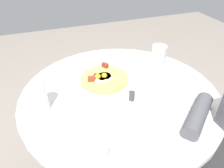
{
  "coord_description": "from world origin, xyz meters",
  "views": [
    {
      "loc": [
        0.81,
        -0.33,
        1.4
      ],
      "look_at": [
        -0.05,
        -0.02,
        0.76
      ],
      "focal_mm": 34.72,
      "sensor_mm": 36.0,
      "label": 1
    }
  ],
  "objects_px": {
    "dining_table": "(119,117)",
    "knife": "(171,99)",
    "pizza_plate": "(105,82)",
    "salt_shaker": "(104,153)",
    "fork": "(169,104)",
    "bread_plate": "(137,62)",
    "water_glass": "(40,97)",
    "pepper_shaker": "(132,96)",
    "water_bottle": "(157,66)",
    "breakfast_pizza": "(104,78)"
  },
  "relations": [
    {
      "from": "knife",
      "to": "salt_shaker",
      "type": "xyz_separation_m",
      "value": [
        0.2,
        -0.4,
        0.02
      ]
    },
    {
      "from": "fork",
      "to": "water_glass",
      "type": "relative_size",
      "value": 1.31
    },
    {
      "from": "knife",
      "to": "salt_shaker",
      "type": "relative_size",
      "value": 3.46
    },
    {
      "from": "knife",
      "to": "pepper_shaker",
      "type": "distance_m",
      "value": 0.19
    },
    {
      "from": "knife",
      "to": "water_bottle",
      "type": "relative_size",
      "value": 0.84
    },
    {
      "from": "knife",
      "to": "water_bottle",
      "type": "distance_m",
      "value": 0.19
    },
    {
      "from": "pepper_shaker",
      "to": "water_glass",
      "type": "bearing_deg",
      "value": -101.14
    },
    {
      "from": "bread_plate",
      "to": "salt_shaker",
      "type": "bearing_deg",
      "value": -34.45
    },
    {
      "from": "bread_plate",
      "to": "dining_table",
      "type": "bearing_deg",
      "value": -40.51
    },
    {
      "from": "pizza_plate",
      "to": "water_bottle",
      "type": "relative_size",
      "value": 1.42
    },
    {
      "from": "dining_table",
      "to": "pepper_shaker",
      "type": "bearing_deg",
      "value": 21.58
    },
    {
      "from": "pizza_plate",
      "to": "pepper_shaker",
      "type": "bearing_deg",
      "value": 22.59
    },
    {
      "from": "pizza_plate",
      "to": "salt_shaker",
      "type": "bearing_deg",
      "value": -18.05
    },
    {
      "from": "bread_plate",
      "to": "fork",
      "type": "xyz_separation_m",
      "value": [
        0.41,
        -0.03,
        0.0
      ]
    },
    {
      "from": "fork",
      "to": "water_bottle",
      "type": "bearing_deg",
      "value": 133.6
    },
    {
      "from": "bread_plate",
      "to": "knife",
      "type": "height_order",
      "value": "bread_plate"
    },
    {
      "from": "breakfast_pizza",
      "to": "water_bottle",
      "type": "relative_size",
      "value": 1.17
    },
    {
      "from": "fork",
      "to": "knife",
      "type": "xyz_separation_m",
      "value": [
        -0.02,
        0.03,
        0.0
      ]
    },
    {
      "from": "knife",
      "to": "salt_shaker",
      "type": "bearing_deg",
      "value": -101.91
    },
    {
      "from": "fork",
      "to": "salt_shaker",
      "type": "bearing_deg",
      "value": -102.94
    },
    {
      "from": "breakfast_pizza",
      "to": "salt_shaker",
      "type": "distance_m",
      "value": 0.47
    },
    {
      "from": "bread_plate",
      "to": "knife",
      "type": "xyz_separation_m",
      "value": [
        0.39,
        -0.0,
        0.0
      ]
    },
    {
      "from": "dining_table",
      "to": "bread_plate",
      "type": "height_order",
      "value": "bread_plate"
    },
    {
      "from": "bread_plate",
      "to": "pepper_shaker",
      "type": "bearing_deg",
      "value": -29.2
    },
    {
      "from": "fork",
      "to": "knife",
      "type": "bearing_deg",
      "value": 90.0
    },
    {
      "from": "dining_table",
      "to": "knife",
      "type": "distance_m",
      "value": 0.31
    },
    {
      "from": "pepper_shaker",
      "to": "knife",
      "type": "bearing_deg",
      "value": 68.99
    },
    {
      "from": "dining_table",
      "to": "knife",
      "type": "xyz_separation_m",
      "value": [
        0.14,
        0.21,
        0.18
      ]
    },
    {
      "from": "dining_table",
      "to": "pepper_shaker",
      "type": "xyz_separation_m",
      "value": [
        0.08,
        0.03,
        0.2
      ]
    },
    {
      "from": "pepper_shaker",
      "to": "breakfast_pizza",
      "type": "bearing_deg",
      "value": -156.9
    },
    {
      "from": "knife",
      "to": "breakfast_pizza",
      "type": "bearing_deg",
      "value": -172.73
    },
    {
      "from": "fork",
      "to": "water_glass",
      "type": "distance_m",
      "value": 0.59
    },
    {
      "from": "knife",
      "to": "fork",
      "type": "bearing_deg",
      "value": -90.0
    },
    {
      "from": "dining_table",
      "to": "pizza_plate",
      "type": "xyz_separation_m",
      "value": [
        -0.11,
        -0.05,
        0.18
      ]
    },
    {
      "from": "pizza_plate",
      "to": "knife",
      "type": "distance_m",
      "value": 0.36
    },
    {
      "from": "fork",
      "to": "salt_shaker",
      "type": "xyz_separation_m",
      "value": [
        0.17,
        -0.37,
        0.02
      ]
    },
    {
      "from": "dining_table",
      "to": "water_bottle",
      "type": "bearing_deg",
      "value": 93.72
    },
    {
      "from": "fork",
      "to": "water_glass",
      "type": "height_order",
      "value": "water_glass"
    },
    {
      "from": "fork",
      "to": "knife",
      "type": "distance_m",
      "value": 0.04
    },
    {
      "from": "breakfast_pizza",
      "to": "water_glass",
      "type": "bearing_deg",
      "value": -72.34
    },
    {
      "from": "dining_table",
      "to": "water_glass",
      "type": "height_order",
      "value": "water_glass"
    },
    {
      "from": "breakfast_pizza",
      "to": "fork",
      "type": "bearing_deg",
      "value": 39.64
    },
    {
      "from": "dining_table",
      "to": "water_glass",
      "type": "distance_m",
      "value": 0.45
    },
    {
      "from": "salt_shaker",
      "to": "pepper_shaker",
      "type": "relative_size",
      "value": 1.11
    },
    {
      "from": "knife",
      "to": "water_glass",
      "type": "xyz_separation_m",
      "value": [
        -0.15,
        -0.59,
        0.06
      ]
    },
    {
      "from": "pizza_plate",
      "to": "water_glass",
      "type": "relative_size",
      "value": 2.22
    },
    {
      "from": "dining_table",
      "to": "salt_shaker",
      "type": "distance_m",
      "value": 0.44
    },
    {
      "from": "fork",
      "to": "pizza_plate",
      "type": "bearing_deg",
      "value": -178.62
    },
    {
      "from": "water_bottle",
      "to": "pepper_shaker",
      "type": "bearing_deg",
      "value": -62.95
    },
    {
      "from": "knife",
      "to": "water_bottle",
      "type": "bearing_deg",
      "value": 142.64
    }
  ]
}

